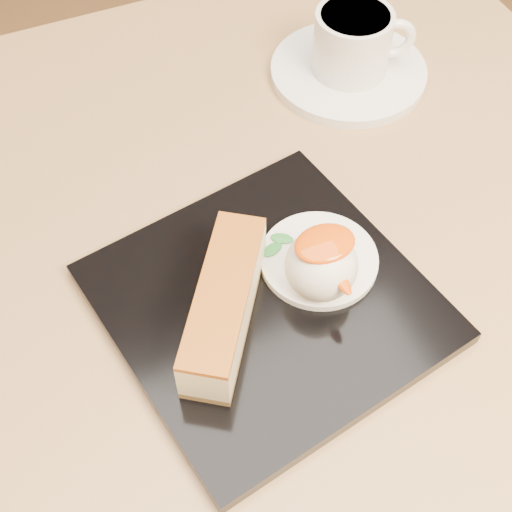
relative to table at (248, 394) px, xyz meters
name	(u,v)px	position (x,y,z in m)	size (l,w,h in m)	color
table	(248,394)	(0.00, 0.00, 0.00)	(0.80, 0.80, 0.72)	black
dessert_plate	(267,303)	(0.01, -0.01, 0.16)	(0.22, 0.22, 0.01)	black
cheesecake	(224,304)	(-0.02, -0.01, 0.19)	(0.10, 0.13, 0.04)	brown
cream_smear	(319,259)	(0.06, 0.01, 0.17)	(0.09, 0.09, 0.01)	white
ice_cream_scoop	(321,265)	(0.05, -0.01, 0.19)	(0.05, 0.05, 0.05)	white
mango_sauce	(325,243)	(0.05, -0.01, 0.22)	(0.04, 0.03, 0.01)	#E84D07
mint_sprig	(270,244)	(0.03, 0.03, 0.17)	(0.04, 0.03, 0.00)	green
saucer	(348,72)	(0.19, 0.20, 0.16)	(0.15, 0.15, 0.01)	white
coffee_cup	(354,41)	(0.19, 0.20, 0.20)	(0.10, 0.07, 0.06)	white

